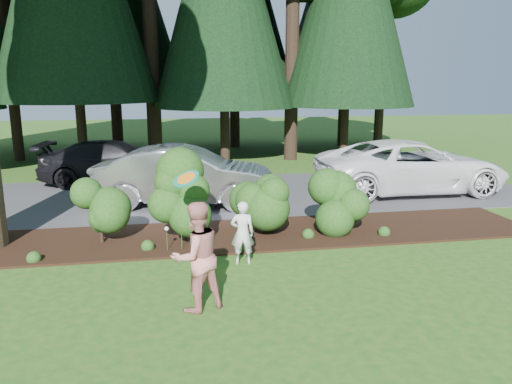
# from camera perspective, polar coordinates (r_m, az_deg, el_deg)

# --- Properties ---
(ground) EXTENTS (80.00, 80.00, 0.00)m
(ground) POSITION_cam_1_polar(r_m,az_deg,el_deg) (8.41, -5.76, -12.07)
(ground) COLOR #1F4F16
(ground) RESTS_ON ground
(mulch_bed) EXTENTS (16.00, 2.50, 0.05)m
(mulch_bed) POSITION_cam_1_polar(r_m,az_deg,el_deg) (11.43, -7.10, -5.19)
(mulch_bed) COLOR black
(mulch_bed) RESTS_ON ground
(driveway) EXTENTS (22.00, 6.00, 0.03)m
(driveway) POSITION_cam_1_polar(r_m,az_deg,el_deg) (15.53, -8.01, -0.47)
(driveway) COLOR #38383A
(driveway) RESTS_ON ground
(shrub_row) EXTENTS (6.53, 1.60, 1.61)m
(shrub_row) POSITION_cam_1_polar(r_m,az_deg,el_deg) (11.17, -3.23, -1.35)
(shrub_row) COLOR #1A4314
(shrub_row) RESTS_ON ground
(lily_cluster) EXTENTS (0.69, 0.09, 0.57)m
(lily_cluster) POSITION_cam_1_polar(r_m,az_deg,el_deg) (10.47, -8.54, -4.21)
(lily_cluster) COLOR #1A4314
(lily_cluster) RESTS_ON ground
(car_silver_wagon) EXTENTS (5.29, 2.70, 1.66)m
(car_silver_wagon) POSITION_cam_1_polar(r_m,az_deg,el_deg) (14.24, -8.03, 1.83)
(car_silver_wagon) COLOR #B7B7BC
(car_silver_wagon) RESTS_ON driveway
(car_white_suv) EXTENTS (5.97, 2.79, 1.65)m
(car_white_suv) POSITION_cam_1_polar(r_m,az_deg,el_deg) (16.48, 17.32, 2.82)
(car_white_suv) COLOR white
(car_white_suv) RESTS_ON driveway
(car_dark_suv) EXTENTS (5.25, 2.59, 1.47)m
(car_dark_suv) POSITION_cam_1_polar(r_m,az_deg,el_deg) (17.72, -15.71, 3.27)
(car_dark_suv) COLOR black
(car_dark_suv) RESTS_ON driveway
(child) EXTENTS (0.49, 0.35, 1.25)m
(child) POSITION_cam_1_polar(r_m,az_deg,el_deg) (9.67, -1.56, -4.67)
(child) COLOR silver
(child) RESTS_ON ground
(adult) EXTENTS (1.04, 0.94, 1.73)m
(adult) POSITION_cam_1_polar(r_m,az_deg,el_deg) (7.76, -6.84, -7.34)
(adult) COLOR red
(adult) RESTS_ON ground
(frisbee) EXTENTS (0.55, 0.50, 0.37)m
(frisbee) POSITION_cam_1_polar(r_m,az_deg,el_deg) (9.40, -7.98, 1.51)
(frisbee) COLOR #167B69
(frisbee) RESTS_ON ground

